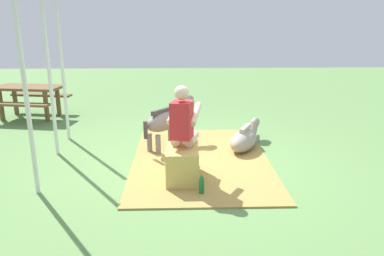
% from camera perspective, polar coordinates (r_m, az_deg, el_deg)
% --- Properties ---
extents(ground_plane, '(24.00, 24.00, 0.00)m').
position_cam_1_polar(ground_plane, '(6.12, 0.34, -5.18)').
color(ground_plane, '#608C4C').
extents(hay_patch, '(3.31, 2.21, 0.02)m').
position_cam_1_polar(hay_patch, '(6.19, 1.33, -4.81)').
color(hay_patch, '#AD8C47').
rests_on(hay_patch, ground).
extents(hay_bale, '(0.63, 0.45, 0.50)m').
position_cam_1_polar(hay_bale, '(5.33, -1.51, -5.66)').
color(hay_bale, tan).
rests_on(hay_bale, ground).
extents(person_seated, '(0.71, 0.52, 1.38)m').
position_cam_1_polar(person_seated, '(5.32, -1.27, 0.19)').
color(person_seated, beige).
rests_on(person_seated, ground).
extents(pony_standing, '(1.14, 0.97, 0.88)m').
position_cam_1_polar(pony_standing, '(6.63, -3.77, 1.23)').
color(pony_standing, slate).
rests_on(pony_standing, ground).
extents(pony_lying, '(1.32, 0.84, 0.42)m').
position_cam_1_polar(pony_lying, '(6.74, 8.11, -1.58)').
color(pony_lying, gray).
rests_on(pony_lying, ground).
extents(soda_bottle, '(0.07, 0.07, 0.29)m').
position_cam_1_polar(soda_bottle, '(4.98, 1.47, -8.67)').
color(soda_bottle, '#197233').
rests_on(soda_bottle, ground).
extents(tent_pole_left, '(0.06, 0.06, 2.58)m').
position_cam_1_polar(tent_pole_left, '(5.12, -23.93, 4.18)').
color(tent_pole_left, silver).
rests_on(tent_pole_left, ground).
extents(tent_pole_right, '(0.06, 0.06, 2.58)m').
position_cam_1_polar(tent_pole_right, '(7.38, -19.10, 8.03)').
color(tent_pole_right, silver).
rests_on(tent_pole_right, ground).
extents(tent_pole_mid, '(0.06, 0.06, 2.58)m').
position_cam_1_polar(tent_pole_mid, '(6.58, -20.83, 6.94)').
color(tent_pole_mid, silver).
rests_on(tent_pole_mid, ground).
extents(picnic_bench, '(1.53, 1.69, 0.75)m').
position_cam_1_polar(picnic_bench, '(9.47, -23.60, 4.83)').
color(picnic_bench, brown).
rests_on(picnic_bench, ground).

